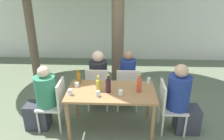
{
  "coord_description": "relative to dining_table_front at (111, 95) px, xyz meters",
  "views": [
    {
      "loc": [
        0.15,
        -3.24,
        2.5
      ],
      "look_at": [
        0.0,
        0.3,
        1.02
      ],
      "focal_mm": 35.0,
      "sensor_mm": 36.0,
      "label": 1
    }
  ],
  "objects": [
    {
      "name": "drinking_glass_0",
      "position": [
        -0.66,
        -0.17,
        0.14
      ],
      "size": [
        0.07,
        0.07,
        0.1
      ],
      "color": "silver",
      "rests_on": "dining_table_front"
    },
    {
      "name": "amber_bottle_3",
      "position": [
        -0.6,
        0.26,
        0.19
      ],
      "size": [
        0.08,
        0.08,
        0.27
      ],
      "color": "#9E661E",
      "rests_on": "dining_table_front"
    },
    {
      "name": "drinking_glass_1",
      "position": [
        -0.21,
        -0.2,
        0.13
      ],
      "size": [
        0.07,
        0.07,
        0.09
      ],
      "color": "silver",
      "rests_on": "dining_table_front"
    },
    {
      "name": "patio_chair_3",
      "position": [
        0.3,
        0.63,
        -0.16
      ],
      "size": [
        0.44,
        0.44,
        0.92
      ],
      "rotation": [
        0.0,
        0.0,
        3.14
      ],
      "color": "beige",
      "rests_on": "ground_plane"
    },
    {
      "name": "cafe_building_wall",
      "position": [
        0.0,
        3.76,
        0.72
      ],
      "size": [
        10.0,
        0.08,
        2.8
      ],
      "color": "white",
      "rests_on": "ground_plane"
    },
    {
      "name": "ground_plane",
      "position": [
        0.0,
        0.0,
        -0.68
      ],
      "size": [
        30.0,
        30.0,
        0.0
      ],
      "primitive_type": "plane",
      "color": "#667056"
    },
    {
      "name": "dining_table_front",
      "position": [
        0.0,
        0.0,
        0.0
      ],
      "size": [
        1.49,
        0.8,
        0.77
      ],
      "color": "#996B42",
      "rests_on": "ground_plane"
    },
    {
      "name": "drinking_glass_4",
      "position": [
        0.65,
        0.27,
        0.15
      ],
      "size": [
        0.06,
        0.06,
        0.12
      ],
      "color": "white",
      "rests_on": "dining_table_front"
    },
    {
      "name": "patio_chair_0",
      "position": [
        -0.98,
        0.0,
        -0.16
      ],
      "size": [
        0.44,
        0.44,
        0.92
      ],
      "rotation": [
        0.0,
        0.0,
        -1.57
      ],
      "color": "beige",
      "rests_on": "ground_plane"
    },
    {
      "name": "patio_chair_2",
      "position": [
        -0.3,
        0.63,
        -0.16
      ],
      "size": [
        0.44,
        0.44,
        0.92
      ],
      "rotation": [
        0.0,
        0.0,
        3.14
      ],
      "color": "beige",
      "rests_on": "ground_plane"
    },
    {
      "name": "person_seated_0",
      "position": [
        -1.21,
        -0.0,
        -0.14
      ],
      "size": [
        0.58,
        0.36,
        1.19
      ],
      "rotation": [
        0.0,
        0.0,
        -1.57
      ],
      "color": "#383842",
      "rests_on": "ground_plane"
    },
    {
      "name": "wine_bottle_0",
      "position": [
        -0.05,
        -0.05,
        0.21
      ],
      "size": [
        0.08,
        0.08,
        0.31
      ],
      "color": "#331923",
      "rests_on": "dining_table_front"
    },
    {
      "name": "person_seated_1",
      "position": [
        1.2,
        -0.0,
        -0.1
      ],
      "size": [
        0.59,
        0.38,
        1.26
      ],
      "rotation": [
        0.0,
        0.0,
        1.57
      ],
      "color": "#383842",
      "rests_on": "ground_plane"
    },
    {
      "name": "drinking_glass_2",
      "position": [
        0.16,
        -0.15,
        0.14
      ],
      "size": [
        0.07,
        0.07,
        0.09
      ],
      "color": "white",
      "rests_on": "dining_table_front"
    },
    {
      "name": "person_seated_2",
      "position": [
        -0.3,
        0.87,
        -0.13
      ],
      "size": [
        0.36,
        0.58,
        1.21
      ],
      "rotation": [
        0.0,
        0.0,
        3.14
      ],
      "color": "#383842",
      "rests_on": "ground_plane"
    },
    {
      "name": "patio_chair_1",
      "position": [
        0.98,
        0.0,
        -0.16
      ],
      "size": [
        0.44,
        0.44,
        0.92
      ],
      "rotation": [
        0.0,
        0.0,
        1.57
      ],
      "color": "beige",
      "rests_on": "ground_plane"
    },
    {
      "name": "drinking_glass_3",
      "position": [
        -0.61,
        0.12,
        0.13
      ],
      "size": [
        0.08,
        0.08,
        0.08
      ],
      "color": "white",
      "rests_on": "dining_table_front"
    },
    {
      "name": "oil_cruet_1",
      "position": [
        -0.21,
        -0.01,
        0.19
      ],
      "size": [
        0.08,
        0.08,
        0.27
      ],
      "color": "gold",
      "rests_on": "dining_table_front"
    },
    {
      "name": "person_seated_3",
      "position": [
        0.3,
        0.87,
        -0.14
      ],
      "size": [
        0.3,
        0.55,
        1.23
      ],
      "rotation": [
        0.0,
        0.0,
        3.14
      ],
      "color": "#383842",
      "rests_on": "ground_plane"
    },
    {
      "name": "soda_bottle_2",
      "position": [
        0.46,
        -0.01,
        0.21
      ],
      "size": [
        0.08,
        0.08,
        0.31
      ],
      "color": "#DB4C2D",
      "rests_on": "dining_table_front"
    }
  ]
}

